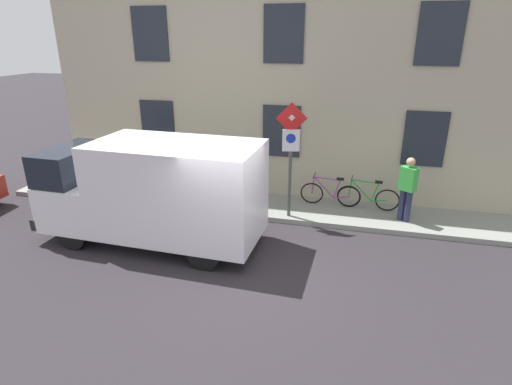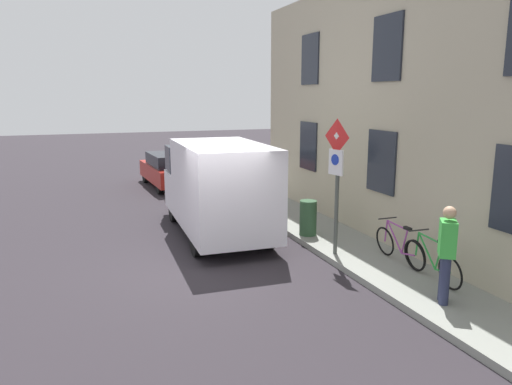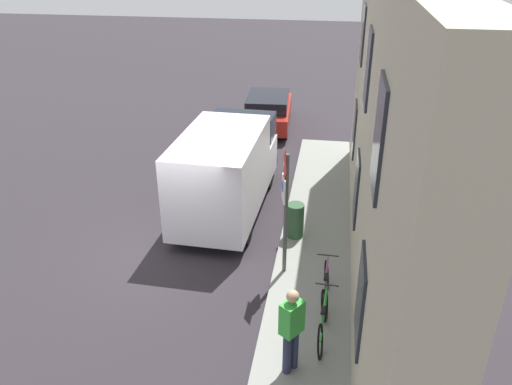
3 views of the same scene
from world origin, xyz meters
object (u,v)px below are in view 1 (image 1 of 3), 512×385
object	(u,v)px
delivery_van	(155,190)
bicycle_green	(368,197)
sign_post_stacked	(291,145)
bicycle_purple	(330,194)
pedestrian	(407,187)
litter_bin	(234,194)

from	to	relation	value
delivery_van	bicycle_green	distance (m)	5.79
sign_post_stacked	bicycle_purple	distance (m)	2.15
sign_post_stacked	pedestrian	size ratio (longest dim) A/B	1.70
delivery_van	bicycle_green	xyz separation A→B (m)	(2.92, -4.93, -0.82)
bicycle_purple	pedestrian	bearing A→B (deg)	166.14
sign_post_stacked	bicycle_green	bearing A→B (deg)	-63.86
bicycle_green	bicycle_purple	world-z (taller)	same
sign_post_stacked	bicycle_green	distance (m)	2.79
delivery_van	litter_bin	world-z (taller)	delivery_van
sign_post_stacked	litter_bin	xyz separation A→B (m)	(0.14, 1.59, -1.53)
bicycle_purple	sign_post_stacked	bearing A→B (deg)	46.03
sign_post_stacked	litter_bin	world-z (taller)	sign_post_stacked
bicycle_purple	litter_bin	world-z (taller)	litter_bin
bicycle_green	delivery_van	bearing A→B (deg)	33.73
bicycle_purple	litter_bin	bearing A→B (deg)	19.61
sign_post_stacked	litter_bin	distance (m)	2.21
delivery_van	litter_bin	bearing A→B (deg)	-120.21
bicycle_purple	pedestrian	size ratio (longest dim) A/B	1.00
sign_post_stacked	delivery_van	world-z (taller)	sign_post_stacked
delivery_van	bicycle_purple	distance (m)	4.94
delivery_van	litter_bin	size ratio (longest dim) A/B	6.00
bicycle_purple	pedestrian	world-z (taller)	pedestrian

